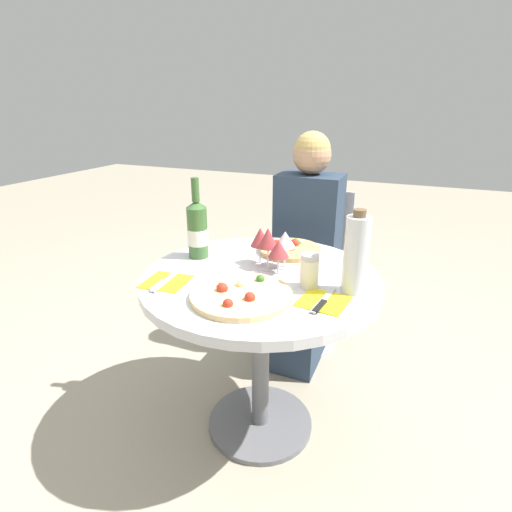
# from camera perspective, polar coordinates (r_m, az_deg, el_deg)

# --- Properties ---
(ground_plane) EXTENTS (12.00, 12.00, 0.00)m
(ground_plane) POSITION_cam_1_polar(r_m,az_deg,el_deg) (1.90, 0.60, -22.85)
(ground_plane) COLOR #9E937F
(ground_plane) RESTS_ON ground
(dining_table) EXTENTS (0.89, 0.89, 0.71)m
(dining_table) POSITION_cam_1_polar(r_m,az_deg,el_deg) (1.55, 0.68, -7.40)
(dining_table) COLOR slate
(dining_table) RESTS_ON ground_plane
(chair_behind_diner) EXTENTS (0.40, 0.40, 0.87)m
(chair_behind_diner) POSITION_cam_1_polar(r_m,az_deg,el_deg) (2.26, 7.59, -2.13)
(chair_behind_diner) COLOR #ADADB2
(chair_behind_diner) RESTS_ON ground_plane
(seated_diner) EXTENTS (0.32, 0.45, 1.19)m
(seated_diner) POSITION_cam_1_polar(r_m,az_deg,el_deg) (2.09, 6.69, -0.72)
(seated_diner) COLOR #28384C
(seated_diner) RESTS_ON ground_plane
(pizza_large) EXTENTS (0.34, 0.34, 0.05)m
(pizza_large) POSITION_cam_1_polar(r_m,az_deg,el_deg) (1.32, -2.21, -5.51)
(pizza_large) COLOR #E5C17F
(pizza_large) RESTS_ON dining_table
(pizza_small_far) EXTENTS (0.27, 0.27, 0.05)m
(pizza_small_far) POSITION_cam_1_polar(r_m,az_deg,el_deg) (1.72, 4.79, 1.03)
(pizza_small_far) COLOR tan
(pizza_small_far) RESTS_ON dining_table
(wine_bottle) EXTENTS (0.08, 0.08, 0.33)m
(wine_bottle) POSITION_cam_1_polar(r_m,az_deg,el_deg) (1.65, -8.37, 3.80)
(wine_bottle) COLOR #38602D
(wine_bottle) RESTS_ON dining_table
(tall_carafe) EXTENTS (0.08, 0.08, 0.29)m
(tall_carafe) POSITION_cam_1_polar(r_m,az_deg,el_deg) (1.35, 14.08, 0.18)
(tall_carafe) COLOR silver
(tall_carafe) RESTS_ON dining_table
(sugar_shaker) EXTENTS (0.07, 0.07, 0.12)m
(sugar_shaker) POSITION_cam_1_polar(r_m,az_deg,el_deg) (1.38, 7.64, -2.16)
(sugar_shaker) COLOR silver
(sugar_shaker) RESTS_ON dining_table
(wine_glass_back_right) EXTENTS (0.08, 0.08, 0.15)m
(wine_glass_back_right) POSITION_cam_1_polar(r_m,az_deg,el_deg) (1.53, 4.16, 2.28)
(wine_glass_back_right) COLOR silver
(wine_glass_back_right) RESTS_ON dining_table
(wine_glass_back_left) EXTENTS (0.08, 0.08, 0.15)m
(wine_glass_back_left) POSITION_cam_1_polar(r_m,az_deg,el_deg) (1.56, 0.61, 2.63)
(wine_glass_back_left) COLOR silver
(wine_glass_back_left) RESTS_ON dining_table
(wine_glass_center) EXTENTS (0.08, 0.08, 0.16)m
(wine_glass_center) POSITION_cam_1_polar(r_m,az_deg,el_deg) (1.51, 1.89, 2.47)
(wine_glass_center) COLOR silver
(wine_glass_center) RESTS_ON dining_table
(wine_glass_front_right) EXTENTS (0.08, 0.08, 0.13)m
(wine_glass_front_right) POSITION_cam_1_polar(r_m,az_deg,el_deg) (1.47, 3.24, 0.98)
(wine_glass_front_right) COLOR silver
(wine_glass_front_right) RESTS_ON dining_table
(place_setting_left) EXTENTS (0.16, 0.19, 0.01)m
(place_setting_left) POSITION_cam_1_polar(r_m,az_deg,el_deg) (1.47, -12.78, -3.60)
(place_setting_left) COLOR yellow
(place_setting_left) RESTS_ON dining_table
(place_setting_right) EXTENTS (0.17, 0.19, 0.01)m
(place_setting_right) POSITION_cam_1_polar(r_m,az_deg,el_deg) (1.31, 9.57, -6.41)
(place_setting_right) COLOR yellow
(place_setting_right) RESTS_ON dining_table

